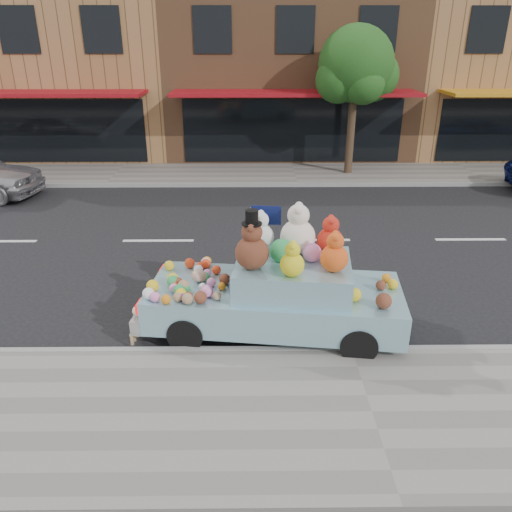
{
  "coord_description": "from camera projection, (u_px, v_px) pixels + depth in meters",
  "views": [
    {
      "loc": [
        -1.63,
        -11.82,
        4.77
      ],
      "look_at": [
        -1.55,
        -3.82,
        1.25
      ],
      "focal_mm": 35.0,
      "sensor_mm": 36.0,
      "label": 1
    }
  ],
  "objects": [
    {
      "name": "storefront_right",
      "position": [
        510.0,
        64.0,
        22.33
      ],
      "size": [
        10.0,
        9.8,
        7.3
      ],
      "color": "#996A40",
      "rests_on": "ground"
    },
    {
      "name": "art_car",
      "position": [
        276.0,
        289.0,
        8.53
      ],
      "size": [
        4.66,
        2.27,
        2.34
      ],
      "rotation": [
        0.0,
        0.0,
        -0.12
      ],
      "color": "black",
      "rests_on": "ground"
    },
    {
      "name": "ground",
      "position": [
        315.0,
        240.0,
        12.75
      ],
      "size": [
        120.0,
        120.0,
        0.0
      ],
      "primitive_type": "plane",
      "color": "black",
      "rests_on": "ground"
    },
    {
      "name": "near_sidewalk",
      "position": [
        371.0,
        415.0,
        6.78
      ],
      "size": [
        60.0,
        3.0,
        0.12
      ],
      "primitive_type": "cube",
      "color": "gray",
      "rests_on": "ground"
    },
    {
      "name": "storefront_mid",
      "position": [
        287.0,
        64.0,
        22.24
      ],
      "size": [
        10.0,
        9.8,
        7.3
      ],
      "color": "#91603D",
      "rests_on": "ground"
    },
    {
      "name": "storefront_left",
      "position": [
        62.0,
        64.0,
        22.14
      ],
      "size": [
        10.0,
        9.8,
        7.3
      ],
      "color": "#996A40",
      "rests_on": "ground"
    },
    {
      "name": "near_kerb",
      "position": [
        351.0,
        351.0,
        8.15
      ],
      "size": [
        60.0,
        0.12,
        0.13
      ],
      "primitive_type": "cube",
      "color": "gray",
      "rests_on": "ground"
    },
    {
      "name": "street_tree",
      "position": [
        356.0,
        71.0,
        17.28
      ],
      "size": [
        3.0,
        2.7,
        5.22
      ],
      "color": "#38281C",
      "rests_on": "ground"
    },
    {
      "name": "far_kerb",
      "position": [
        298.0,
        185.0,
        17.3
      ],
      "size": [
        60.0,
        0.12,
        0.13
      ],
      "primitive_type": "cube",
      "color": "gray",
      "rests_on": "ground"
    },
    {
      "name": "far_sidewalk",
      "position": [
        294.0,
        174.0,
        18.67
      ],
      "size": [
        60.0,
        3.0,
        0.12
      ],
      "primitive_type": "cube",
      "color": "gray",
      "rests_on": "ground"
    }
  ]
}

